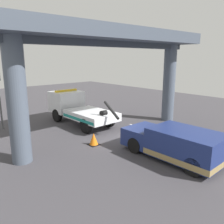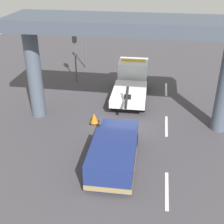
% 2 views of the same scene
% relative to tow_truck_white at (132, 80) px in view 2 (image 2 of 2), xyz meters
% --- Properties ---
extents(ground_plane, '(60.00, 40.00, 0.10)m').
position_rel_tow_truck_white_xyz_m(ground_plane, '(-4.51, -0.01, -1.25)').
color(ground_plane, '#423F44').
extents(lane_stripe_west, '(2.60, 0.16, 0.01)m').
position_rel_tow_truck_white_xyz_m(lane_stripe_west, '(-10.51, -2.75, -1.20)').
color(lane_stripe_west, silver).
rests_on(lane_stripe_west, ground).
extents(lane_stripe_mid, '(2.60, 0.16, 0.01)m').
position_rel_tow_truck_white_xyz_m(lane_stripe_mid, '(-4.51, -2.75, -1.20)').
color(lane_stripe_mid, silver).
rests_on(lane_stripe_mid, ground).
extents(lane_stripe_east, '(2.60, 0.16, 0.01)m').
position_rel_tow_truck_white_xyz_m(lane_stripe_east, '(1.49, -2.75, -1.20)').
color(lane_stripe_east, silver).
rests_on(lane_stripe_east, ground).
extents(tow_truck_white, '(7.27, 2.50, 2.46)m').
position_rel_tow_truck_white_xyz_m(tow_truck_white, '(0.00, 0.00, 0.00)').
color(tow_truck_white, white).
rests_on(tow_truck_white, ground).
extents(towed_van_green, '(5.23, 2.29, 1.58)m').
position_rel_tow_truck_white_xyz_m(towed_van_green, '(-9.07, -0.02, -0.42)').
color(towed_van_green, navy).
rests_on(towed_van_green, ground).
extents(overpass_structure, '(3.60, 13.89, 6.69)m').
position_rel_tow_truck_white_xyz_m(overpass_structure, '(-4.33, -0.01, 4.37)').
color(overpass_structure, '#4C5666').
rests_on(overpass_structure, ground).
extents(traffic_light_near, '(0.39, 0.32, 4.35)m').
position_rel_tow_truck_white_xyz_m(traffic_light_near, '(2.01, 4.97, 1.96)').
color(traffic_light_near, '#515456').
rests_on(traffic_light_near, ground).
extents(traffic_light_far, '(0.39, 0.32, 4.69)m').
position_rel_tow_truck_white_xyz_m(traffic_light_far, '(5.51, 4.97, 2.20)').
color(traffic_light_far, '#515456').
rests_on(traffic_light_far, ground).
extents(traffic_cone_orange, '(0.59, 0.59, 0.70)m').
position_rel_tow_truck_white_xyz_m(traffic_cone_orange, '(-4.85, 1.95, -0.87)').
color(traffic_cone_orange, orange).
rests_on(traffic_cone_orange, ground).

